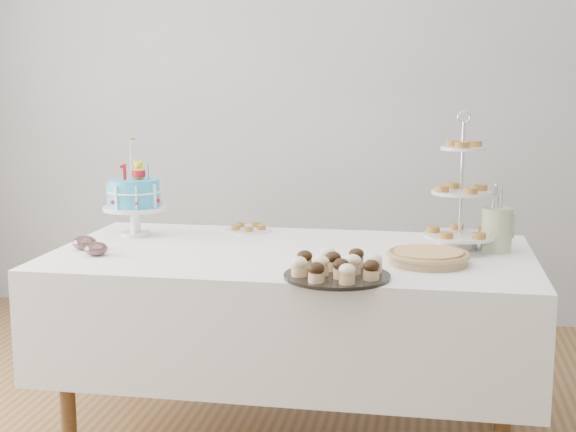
% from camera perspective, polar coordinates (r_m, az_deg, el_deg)
% --- Properties ---
extents(walls, '(5.04, 4.04, 2.70)m').
position_cam_1_polar(walls, '(2.88, -0.77, 7.56)').
color(walls, '#939698').
rests_on(walls, floor).
extents(table, '(1.92, 1.02, 0.77)m').
position_cam_1_polar(table, '(3.30, 0.26, -6.40)').
color(table, white).
rests_on(table, floor).
extents(birthday_cake, '(0.28, 0.28, 0.43)m').
position_cam_1_polar(birthday_cake, '(3.61, -10.82, 0.45)').
color(birthday_cake, white).
rests_on(birthday_cake, table).
extents(cupcake_tray, '(0.38, 0.38, 0.09)m').
position_cam_1_polar(cupcake_tray, '(2.81, 3.51, -3.58)').
color(cupcake_tray, black).
rests_on(cupcake_tray, table).
extents(pie, '(0.31, 0.31, 0.05)m').
position_cam_1_polar(pie, '(3.07, 9.94, -2.86)').
color(pie, tan).
rests_on(pie, table).
extents(tiered_stand, '(0.29, 0.29, 0.57)m').
position_cam_1_polar(tiered_stand, '(3.29, 12.22, 1.60)').
color(tiered_stand, silver).
rests_on(tiered_stand, table).
extents(plate_stack, '(0.17, 0.17, 0.06)m').
position_cam_1_polar(plate_stack, '(3.38, 11.93, -1.67)').
color(plate_stack, white).
rests_on(plate_stack, table).
extents(pastry_plate, '(0.21, 0.21, 0.03)m').
position_cam_1_polar(pastry_plate, '(3.68, -2.83, -0.86)').
color(pastry_plate, white).
rests_on(pastry_plate, table).
extents(jam_bowl_a, '(0.09, 0.09, 0.06)m').
position_cam_1_polar(jam_bowl_a, '(3.25, -13.49, -2.30)').
color(jam_bowl_a, silver).
rests_on(jam_bowl_a, table).
extents(jam_bowl_b, '(0.10, 0.10, 0.06)m').
position_cam_1_polar(jam_bowl_b, '(3.38, -14.27, -1.87)').
color(jam_bowl_b, silver).
rests_on(jam_bowl_b, table).
extents(utensil_pitcher, '(0.13, 0.12, 0.27)m').
position_cam_1_polar(utensil_pitcher, '(3.33, 14.64, -0.82)').
color(utensil_pitcher, beige).
rests_on(utensil_pitcher, table).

